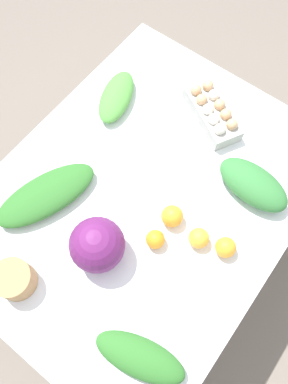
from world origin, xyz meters
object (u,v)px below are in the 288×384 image
object	(u,v)px
greens_bunch_scallion	(46,195)
orange_0	(155,239)
greens_bunch_kale	(253,184)
orange_1	(226,247)
egg_carton	(212,111)
orange_3	(199,238)
greens_bunch_chard	(116,97)
paper_bag	(15,279)
greens_bunch_beet_tops	(140,357)
orange_2	(172,216)
cabbage_purple	(97,245)

from	to	relation	value
greens_bunch_scallion	orange_0	xyz separation A→B (m)	(-0.11, 0.41, -0.00)
greens_bunch_kale	orange_1	world-z (taller)	greens_bunch_kale
egg_carton	orange_3	world-z (taller)	egg_carton
egg_carton	greens_bunch_chard	world-z (taller)	egg_carton
greens_bunch_scallion	orange_3	xyz separation A→B (m)	(-0.20, 0.53, 0.00)
paper_bag	greens_bunch_beet_tops	xyz separation A→B (m)	(-0.06, 0.46, -0.01)
greens_bunch_kale	orange_3	distance (m)	0.28
paper_bag	greens_bunch_beet_tops	distance (m)	0.47
orange_1	orange_2	xyz separation A→B (m)	(0.02, -0.21, 0.00)
cabbage_purple	greens_bunch_kale	world-z (taller)	cabbage_purple
egg_carton	greens_bunch_scallion	distance (m)	0.71
greens_bunch_chard	orange_3	size ratio (longest dim) A/B	3.63
egg_carton	orange_2	world-z (taller)	egg_carton
greens_bunch_kale	orange_1	distance (m)	0.26
egg_carton	greens_bunch_chard	distance (m)	0.39
greens_bunch_scallion	cabbage_purple	bearing A→B (deg)	82.35
paper_bag	orange_2	xyz separation A→B (m)	(-0.49, 0.28, -0.01)
orange_2	orange_3	distance (m)	0.12
greens_bunch_chard	egg_carton	bearing A→B (deg)	115.66
orange_1	greens_bunch_kale	bearing A→B (deg)	-169.79
egg_carton	greens_bunch_chard	bearing A→B (deg)	-125.27
greens_bunch_scallion	orange_1	size ratio (longest dim) A/B	5.33
paper_bag	orange_0	world-z (taller)	paper_bag
orange_3	cabbage_purple	bearing A→B (deg)	-46.27
greens_bunch_beet_tops	cabbage_purple	bearing A→B (deg)	-120.14
egg_carton	orange_1	distance (m)	0.54
greens_bunch_kale	orange_2	size ratio (longest dim) A/B	3.52
paper_bag	orange_2	bearing A→B (deg)	150.23
paper_bag	orange_3	world-z (taller)	paper_bag
greens_bunch_beet_tops	orange_1	xyz separation A→B (m)	(-0.45, 0.02, 0.00)
greens_bunch_scallion	orange_2	xyz separation A→B (m)	(-0.21, 0.41, 0.01)
greens_bunch_beet_tops	orange_2	distance (m)	0.46
paper_bag	egg_carton	bearing A→B (deg)	170.75
orange_2	greens_bunch_kale	bearing A→B (deg)	148.89
greens_bunch_scallion	orange_0	distance (m)	0.42
cabbage_purple	orange_2	distance (m)	0.28
paper_bag	greens_bunch_chard	bearing A→B (deg)	-165.62
greens_bunch_scallion	orange_3	distance (m)	0.56
greens_bunch_kale	greens_bunch_beet_tops	xyz separation A→B (m)	(0.70, 0.02, -0.01)
greens_bunch_scallion	greens_bunch_beet_tops	size ratio (longest dim) A/B	1.32
greens_bunch_scallion	orange_2	size ratio (longest dim) A/B	4.90
paper_bag	greens_bunch_chard	xyz separation A→B (m)	(-0.77, -0.20, -0.01)
orange_2	greens_bunch_chard	bearing A→B (deg)	-120.50
greens_bunch_scallion	greens_bunch_chard	world-z (taller)	greens_bunch_scallion
greens_bunch_beet_tops	orange_1	size ratio (longest dim) A/B	4.03
greens_bunch_chard	orange_2	bearing A→B (deg)	59.50
greens_bunch_kale	paper_bag	bearing A→B (deg)	-30.25
paper_bag	greens_bunch_beet_tops	world-z (taller)	paper_bag
orange_1	orange_2	world-z (taller)	orange_2
cabbage_purple	greens_bunch_scallion	world-z (taller)	cabbage_purple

